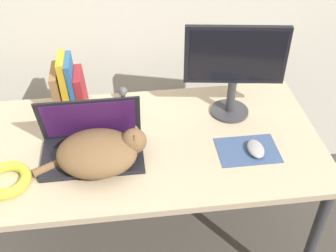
{
  "coord_description": "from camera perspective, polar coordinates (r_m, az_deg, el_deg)",
  "views": [
    {
      "loc": [
        -0.09,
        -0.89,
        1.81
      ],
      "look_at": [
        0.06,
        0.32,
        0.82
      ],
      "focal_mm": 45.0,
      "sensor_mm": 36.0,
      "label": 1
    }
  ],
  "objects": [
    {
      "name": "computer_mouse",
      "position": [
        1.63,
        11.79,
        -3.03
      ],
      "size": [
        0.06,
        0.1,
        0.03
      ],
      "color": "#99999E",
      "rests_on": "mousepad"
    },
    {
      "name": "mousepad",
      "position": [
        1.64,
        10.73,
        -3.24
      ],
      "size": [
        0.23,
        0.17,
        0.0
      ],
      "color": "#384C75",
      "rests_on": "desk"
    },
    {
      "name": "external_monitor",
      "position": [
        1.69,
        9.03,
        8.18
      ],
      "size": [
        0.4,
        0.16,
        0.4
      ],
      "color": "#333338",
      "rests_on": "desk"
    },
    {
      "name": "laptop",
      "position": [
        1.6,
        -10.27,
        -2.44
      ],
      "size": [
        0.38,
        0.22,
        0.23
      ],
      "color": "black",
      "rests_on": "desk"
    },
    {
      "name": "cable_coil",
      "position": [
        1.59,
        -21.11,
        -6.8
      ],
      "size": [
        0.18,
        0.18,
        0.04
      ],
      "color": "gold",
      "rests_on": "desk"
    },
    {
      "name": "cat",
      "position": [
        1.54,
        -9.19,
        -3.47
      ],
      "size": [
        0.42,
        0.27,
        0.14
      ],
      "color": "brown",
      "rests_on": "desk"
    },
    {
      "name": "webcam",
      "position": [
        1.86,
        -6.16,
        4.59
      ],
      "size": [
        0.04,
        0.04,
        0.07
      ],
      "color": "#232328",
      "rests_on": "desk"
    },
    {
      "name": "book_row",
      "position": [
        1.8,
        -13.28,
        5.02
      ],
      "size": [
        0.13,
        0.16,
        0.26
      ],
      "color": "olive",
      "rests_on": "desk"
    },
    {
      "name": "desk",
      "position": [
        1.71,
        -2.14,
        -3.98
      ],
      "size": [
        1.33,
        0.7,
        0.72
      ],
      "color": "tan",
      "rests_on": "ground_plane"
    }
  ]
}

